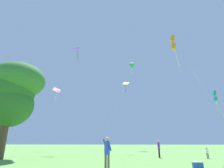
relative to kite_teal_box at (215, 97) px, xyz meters
The scene contains 11 objects.
kite_teal_box is the anchor object (origin of this frame).
kite_yellow_diamond 18.55m from the kite_teal_box, 159.77° to the right, with size 3.99×9.69×12.13m.
kite_pink_low 34.23m from the kite_teal_box, behind, with size 2.31×7.60×14.36m.
kite_green_small 23.74m from the kite_teal_box, 145.19° to the left, with size 4.46×6.25×24.20m.
kite_purple_streamer 29.09m from the kite_teal_box, 169.31° to the right, with size 4.02×12.05×20.75m.
kite_orange_box 20.47m from the kite_teal_box, 122.56° to the right, with size 1.36×10.43×13.87m.
person_in_blue_jacket 33.07m from the kite_teal_box, 123.24° to the right, with size 0.57×0.33×1.83m.
person_in_red_shirt 22.67m from the kite_teal_box, 130.17° to the right, with size 0.24×0.57×1.77m.
person_child_small 20.67m from the kite_teal_box, 118.03° to the right, with size 0.35×0.16×1.10m.
tree_right_cluster 35.10m from the kite_teal_box, 146.26° to the right, with size 6.33×5.71×10.09m.
picnic_cooler 29.20m from the kite_teal_box, 116.37° to the right, with size 0.60×0.40×0.44m.
Camera 1 is at (0.04, -4.10, 1.50)m, focal length 29.31 mm.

